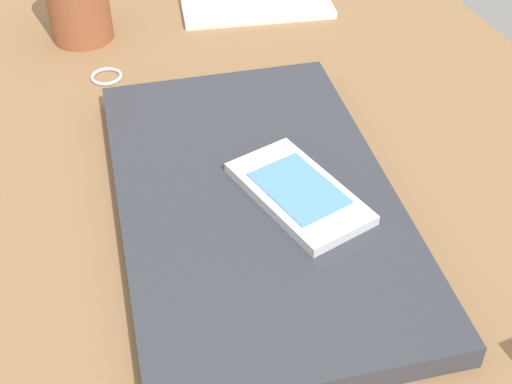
# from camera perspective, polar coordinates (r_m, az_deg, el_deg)

# --- Properties ---
(desk_surface) EXTENTS (1.20, 0.80, 0.03)m
(desk_surface) POSITION_cam_1_polar(r_m,az_deg,el_deg) (0.63, -7.17, 1.60)
(desk_surface) COLOR olive
(desk_surface) RESTS_ON ground
(laptop_closed) EXTENTS (0.37, 0.25, 0.02)m
(laptop_closed) POSITION_cam_1_polar(r_m,az_deg,el_deg) (0.56, 0.00, -0.79)
(laptop_closed) COLOR #33353D
(laptop_closed) RESTS_ON desk_surface
(cell_phone_on_laptop) EXTENTS (0.13, 0.09, 0.01)m
(cell_phone_on_laptop) POSITION_cam_1_polar(r_m,az_deg,el_deg) (0.55, 3.42, -0.04)
(cell_phone_on_laptop) COLOR silver
(cell_phone_on_laptop) RESTS_ON laptop_closed
(key_ring) EXTENTS (0.03, 0.03, 0.00)m
(key_ring) POSITION_cam_1_polar(r_m,az_deg,el_deg) (0.74, -11.82, 9.00)
(key_ring) COLOR silver
(key_ring) RESTS_ON desk_surface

